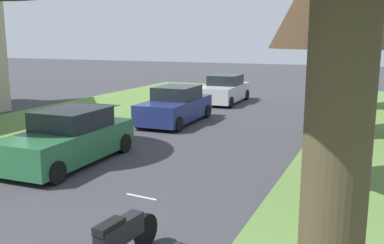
{
  "coord_description": "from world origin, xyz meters",
  "views": [
    {
      "loc": [
        5.75,
        -1.93,
        3.58
      ],
      "look_at": [
        1.23,
        8.41,
        1.39
      ],
      "focal_mm": 40.07,
      "sensor_mm": 36.0,
      "label": 1
    }
  ],
  "objects": [
    {
      "name": "parked_sedan_green",
      "position": [
        -2.4,
        7.78,
        0.72
      ],
      "size": [
        2.06,
        4.45,
        1.57
      ],
      "color": "#28663D",
      "rests_on": "ground"
    },
    {
      "name": "parked_sedan_navy",
      "position": [
        -2.25,
        14.58,
        0.72
      ],
      "size": [
        2.06,
        4.45,
        1.57
      ],
      "color": "navy",
      "rests_on": "ground"
    },
    {
      "name": "parked_motorcycle",
      "position": [
        2.17,
        3.38,
        0.48
      ],
      "size": [
        0.6,
        2.05,
        0.97
      ],
      "color": "black",
      "rests_on": "ground"
    },
    {
      "name": "stop_sign_far",
      "position": [
        4.85,
        14.1,
        2.17
      ],
      "size": [
        0.81,
        0.6,
        2.93
      ],
      "color": "#9EA0A5",
      "rests_on": "grass_verge_right"
    },
    {
      "name": "street_tree_right_far",
      "position": [
        5.01,
        21.16,
        5.29
      ],
      "size": [
        4.02,
        4.02,
        6.59
      ],
      "color": "#4C3E2B",
      "rests_on": "grass_verge_right"
    },
    {
      "name": "parked_sedan_silver",
      "position": [
        -2.28,
        21.07,
        0.72
      ],
      "size": [
        2.06,
        4.45,
        1.57
      ],
      "color": "#BCBCC1",
      "rests_on": "ground"
    }
  ]
}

